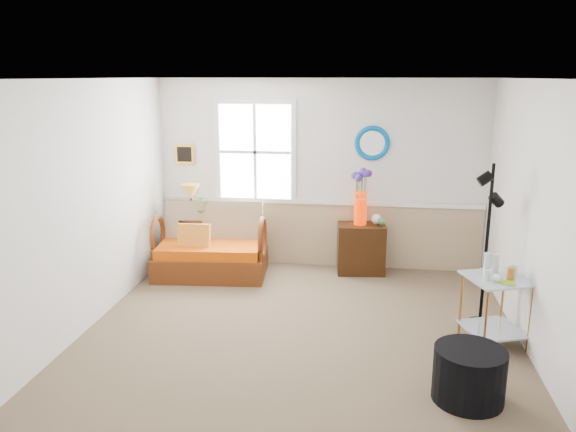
# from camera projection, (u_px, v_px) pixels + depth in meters

# --- Properties ---
(floor) EXTENTS (4.50, 5.00, 0.01)m
(floor) POSITION_uv_depth(u_px,v_px,m) (296.00, 344.00, 5.66)
(floor) COLOR brown
(floor) RESTS_ON ground
(ceiling) EXTENTS (4.50, 5.00, 0.01)m
(ceiling) POSITION_uv_depth(u_px,v_px,m) (297.00, 79.00, 5.02)
(ceiling) COLOR white
(ceiling) RESTS_ON walls
(walls) EXTENTS (4.51, 5.01, 2.60)m
(walls) POSITION_uv_depth(u_px,v_px,m) (297.00, 219.00, 5.34)
(walls) COLOR silver
(walls) RESTS_ON floor
(wainscot) EXTENTS (4.46, 0.02, 0.90)m
(wainscot) POSITION_uv_depth(u_px,v_px,m) (319.00, 234.00, 7.93)
(wainscot) COLOR tan
(wainscot) RESTS_ON walls
(chair_rail) EXTENTS (4.46, 0.04, 0.06)m
(chair_rail) POSITION_uv_depth(u_px,v_px,m) (319.00, 202.00, 7.80)
(chair_rail) COLOR white
(chair_rail) RESTS_ON walls
(window) EXTENTS (1.14, 0.06, 1.44)m
(window) POSITION_uv_depth(u_px,v_px,m) (255.00, 152.00, 7.76)
(window) COLOR white
(window) RESTS_ON walls
(picture) EXTENTS (0.28, 0.03, 0.28)m
(picture) POSITION_uv_depth(u_px,v_px,m) (185.00, 154.00, 7.93)
(picture) COLOR gold
(picture) RESTS_ON walls
(mirror) EXTENTS (0.47, 0.07, 0.47)m
(mirror) POSITION_uv_depth(u_px,v_px,m) (372.00, 143.00, 7.52)
(mirror) COLOR #0073CB
(mirror) RESTS_ON walls
(loveseat) EXTENTS (1.53, 0.95, 0.96)m
(loveseat) POSITION_uv_depth(u_px,v_px,m) (210.00, 241.00, 7.49)
(loveseat) COLOR #582814
(loveseat) RESTS_ON floor
(throw_pillow) EXTENTS (0.43, 0.13, 0.43)m
(throw_pillow) POSITION_uv_depth(u_px,v_px,m) (194.00, 240.00, 7.39)
(throw_pillow) COLOR #E95A02
(throw_pillow) RESTS_ON loveseat
(lamp_stand) EXTENTS (0.50, 0.50, 0.69)m
(lamp_stand) POSITION_uv_depth(u_px,v_px,m) (194.00, 242.00, 7.93)
(lamp_stand) COLOR black
(lamp_stand) RESTS_ON floor
(table_lamp) EXTENTS (0.28, 0.28, 0.49)m
(table_lamp) POSITION_uv_depth(u_px,v_px,m) (191.00, 202.00, 7.76)
(table_lamp) COLOR #AB772E
(table_lamp) RESTS_ON lamp_stand
(potted_plant) EXTENTS (0.45, 0.45, 0.26)m
(potted_plant) POSITION_uv_depth(u_px,v_px,m) (203.00, 210.00, 7.78)
(potted_plant) COLOR #4A7C3B
(potted_plant) RESTS_ON lamp_stand
(cabinet) EXTENTS (0.67, 0.47, 0.68)m
(cabinet) POSITION_uv_depth(u_px,v_px,m) (361.00, 249.00, 7.64)
(cabinet) COLOR black
(cabinet) RESTS_ON floor
(flower_vase) EXTENTS (0.28, 0.28, 0.74)m
(flower_vase) POSITION_uv_depth(u_px,v_px,m) (361.00, 197.00, 7.48)
(flower_vase) COLOR red
(flower_vase) RESTS_ON cabinet
(side_table) EXTENTS (0.71, 0.71, 0.71)m
(side_table) POSITION_uv_depth(u_px,v_px,m) (494.00, 311.00, 5.58)
(side_table) COLOR #B57531
(side_table) RESTS_ON floor
(tabletop_items) EXTENTS (0.37, 0.37, 0.22)m
(tabletop_items) POSITION_uv_depth(u_px,v_px,m) (500.00, 267.00, 5.46)
(tabletop_items) COLOR silver
(tabletop_items) RESTS_ON side_table
(floor_lamp) EXTENTS (0.29, 0.29, 1.76)m
(floor_lamp) POSITION_uv_depth(u_px,v_px,m) (486.00, 246.00, 5.90)
(floor_lamp) COLOR black
(floor_lamp) RESTS_ON floor
(ottoman) EXTENTS (0.64, 0.64, 0.45)m
(ottoman) POSITION_uv_depth(u_px,v_px,m) (469.00, 375.00, 4.63)
(ottoman) COLOR black
(ottoman) RESTS_ON floor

